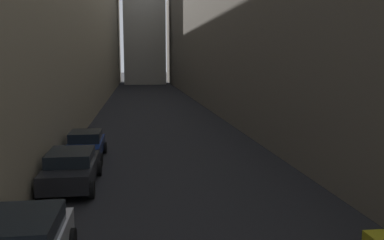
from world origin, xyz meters
name	(u,v)px	position (x,y,z in m)	size (l,w,h in m)	color
ground_plane	(154,107)	(0.00, 48.00, 0.00)	(264.00, 264.00, 0.00)	black
building_block_right	(264,22)	(12.70, 50.00, 9.35)	(14.40, 108.00, 18.71)	#60594F
parked_car_left_third	(71,168)	(-4.40, 19.92, 0.79)	(2.05, 4.42, 1.49)	black
parked_car_left_far	(86,145)	(-4.40, 24.56, 0.75)	(1.87, 4.02, 1.43)	navy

